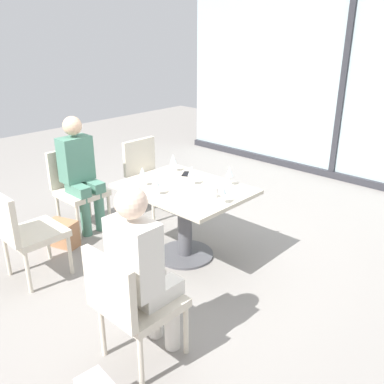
{
  "coord_description": "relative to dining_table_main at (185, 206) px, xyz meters",
  "views": [
    {
      "loc": [
        2.52,
        -2.58,
        2.11
      ],
      "look_at": [
        0.0,
        0.1,
        0.65
      ],
      "focal_mm": 38.85,
      "sensor_mm": 36.0,
      "label": 1
    }
  ],
  "objects": [
    {
      "name": "person_side_end",
      "position": [
        -1.25,
        -0.33,
        0.16
      ],
      "size": [
        0.39,
        0.34,
        1.26
      ],
      "color": "#4C7F6B",
      "rests_on": "ground_plane"
    },
    {
      "name": "coffee_cup",
      "position": [
        0.35,
        0.01,
        0.24
      ],
      "size": [
        0.08,
        0.08,
        0.09
      ],
      "primitive_type": "cylinder",
      "color": "white",
      "rests_on": "dining_table_main"
    },
    {
      "name": "dining_table_main",
      "position": [
        0.0,
        0.0,
        0.0
      ],
      "size": [
        1.17,
        0.87,
        0.73
      ],
      "color": "#BCB29E",
      "rests_on": "ground_plane"
    },
    {
      "name": "wine_glass_5",
      "position": [
        -0.04,
        -0.32,
        0.33
      ],
      "size": [
        0.07,
        0.07,
        0.18
      ],
      "color": "silver",
      "rests_on": "dining_table_main"
    },
    {
      "name": "wine_glass_3",
      "position": [
        0.28,
        0.32,
        0.33
      ],
      "size": [
        0.07,
        0.07,
        0.18
      ],
      "color": "silver",
      "rests_on": "dining_table_main"
    },
    {
      "name": "wine_glass_2",
      "position": [
        0.01,
        0.09,
        0.33
      ],
      "size": [
        0.07,
        0.07,
        0.18
      ],
      "color": "silver",
      "rests_on": "dining_table_main"
    },
    {
      "name": "chair_front_left",
      "position": [
        -0.73,
        -1.25,
        -0.04
      ],
      "size": [
        0.46,
        0.5,
        0.87
      ],
      "color": "beige",
      "rests_on": "ground_plane"
    },
    {
      "name": "ground_plane",
      "position": [
        0.0,
        0.0,
        -0.54
      ],
      "size": [
        12.0,
        12.0,
        0.0
      ],
      "primitive_type": "plane",
      "color": "gray"
    },
    {
      "name": "cell_phone_on_table",
      "position": [
        -0.24,
        0.27,
        0.2
      ],
      "size": [
        0.14,
        0.16,
        0.01
      ],
      "primitive_type": "cube",
      "rotation": [
        0.0,
        0.0,
        0.55
      ],
      "color": "black",
      "rests_on": "dining_table_main"
    },
    {
      "name": "person_front_right",
      "position": [
        0.73,
        -1.14,
        0.16
      ],
      "size": [
        0.34,
        0.39,
        1.26
      ],
      "color": "silver",
      "rests_on": "ground_plane"
    },
    {
      "name": "wine_glass_0",
      "position": [
        0.5,
        -0.07,
        0.33
      ],
      "size": [
        0.07,
        0.07,
        0.18
      ],
      "color": "silver",
      "rests_on": "dining_table_main"
    },
    {
      "name": "handbag_1",
      "position": [
        -1.05,
        -0.72,
        -0.4
      ],
      "size": [
        0.34,
        0.25,
        0.28
      ],
      "primitive_type": "cube",
      "rotation": [
        0.0,
        0.0,
        0.34
      ],
      "color": "#A3704C",
      "rests_on": "ground_plane"
    },
    {
      "name": "chair_side_end",
      "position": [
        -1.36,
        -0.33,
        -0.04
      ],
      "size": [
        0.5,
        0.46,
        0.87
      ],
      "color": "beige",
      "rests_on": "ground_plane"
    },
    {
      "name": "chair_far_left",
      "position": [
        -1.09,
        0.49,
        -0.04
      ],
      "size": [
        0.5,
        0.46,
        0.87
      ],
      "color": "beige",
      "rests_on": "ground_plane"
    },
    {
      "name": "wine_glass_4",
      "position": [
        -0.31,
        -0.25,
        0.33
      ],
      "size": [
        0.07,
        0.07,
        0.18
      ],
      "color": "silver",
      "rests_on": "dining_table_main"
    },
    {
      "name": "window_wall_backdrop",
      "position": [
        0.0,
        3.2,
        0.68
      ],
      "size": [
        5.54,
        0.1,
        2.7
      ],
      "color": "#A2B7BC",
      "rests_on": "ground_plane"
    },
    {
      "name": "wine_glass_1",
      "position": [
        -0.4,
        0.24,
        0.33
      ],
      "size": [
        0.07,
        0.07,
        0.18
      ],
      "color": "silver",
      "rests_on": "dining_table_main"
    },
    {
      "name": "chair_front_right",
      "position": [
        0.73,
        -1.25,
        -0.04
      ],
      "size": [
        0.46,
        0.5,
        0.87
      ],
      "color": "beige",
      "rests_on": "ground_plane"
    }
  ]
}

